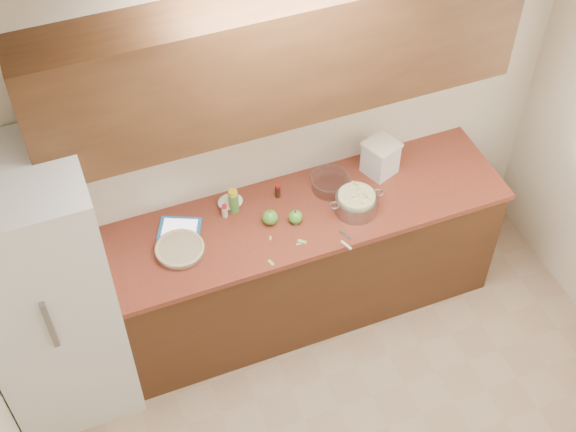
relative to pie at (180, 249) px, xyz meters
name	(u,v)px	position (x,y,z in m)	size (l,w,h in m)	color
room_shell	(415,389)	(0.68, -1.44, 0.36)	(3.60, 3.60, 3.60)	tan
counter_run	(290,264)	(0.68, 0.03, -0.48)	(2.64, 0.68, 0.92)	#472614
upper_cabinets	(280,57)	(0.68, 0.19, 1.01)	(2.60, 0.34, 0.70)	#533219
fridge	(46,294)	(-0.76, 0.00, -0.04)	(0.70, 0.70, 1.80)	white
pie	(180,249)	(0.00, 0.00, 0.00)	(0.29, 0.29, 0.05)	silver
colander	(356,203)	(1.06, -0.07, 0.04)	(0.34, 0.25, 0.13)	gray
flour_canister	(380,157)	(1.33, 0.18, 0.09)	(0.24, 0.24, 0.23)	silver
tablet	(180,229)	(0.04, 0.16, -0.02)	(0.29, 0.26, 0.02)	#2874C1
paring_knife	(346,243)	(0.89, -0.29, -0.02)	(0.07, 0.16, 0.02)	gray
lemon_bottle	(233,201)	(0.39, 0.19, 0.06)	(0.06, 0.06, 0.16)	#4C8C38
cinnamon_shaker	(225,211)	(0.32, 0.17, 0.02)	(0.04, 0.04, 0.09)	beige
vanilla_bottle	(278,191)	(0.67, 0.21, 0.02)	(0.03, 0.03, 0.10)	black
mixing_bowl	(330,182)	(0.99, 0.16, 0.02)	(0.24, 0.24, 0.09)	silver
paper_towel	(230,202)	(0.38, 0.24, 0.01)	(0.15, 0.12, 0.06)	white
apple_left	(270,217)	(0.55, 0.02, 0.02)	(0.09, 0.09, 0.10)	#4E9E2E
apple_center	(295,217)	(0.69, -0.02, 0.02)	(0.08, 0.08, 0.09)	#4E9E2E
peel_a	(302,241)	(0.67, -0.18, -0.02)	(0.05, 0.02, 0.00)	#92C05D
peel_b	(299,244)	(0.64, -0.19, -0.02)	(0.03, 0.01, 0.00)	#92C05D
peel_c	(271,263)	(0.45, -0.26, -0.02)	(0.04, 0.02, 0.00)	#92C05D
peel_d	(270,238)	(0.51, -0.09, -0.02)	(0.03, 0.01, 0.00)	#92C05D
peel_e	(295,224)	(0.68, -0.04, -0.02)	(0.04, 0.01, 0.00)	#92C05D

